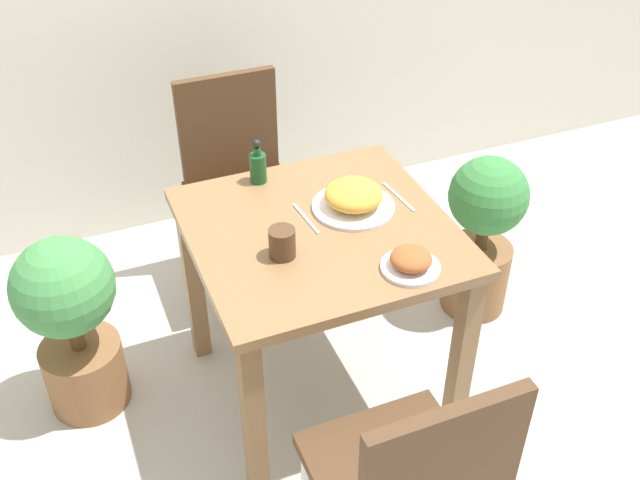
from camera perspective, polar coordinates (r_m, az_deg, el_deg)
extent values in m
plane|color=#B7B2A8|center=(2.80, 0.00, -11.12)|extent=(16.00, 16.00, 0.00)
cube|color=olive|center=(2.33, 0.00, 0.63)|extent=(0.80, 0.79, 0.04)
cube|color=olive|center=(2.25, -5.06, -13.78)|extent=(0.06, 0.06, 0.69)
cube|color=olive|center=(2.46, 10.77, -8.82)|extent=(0.06, 0.06, 0.69)
cube|color=olive|center=(2.74, -9.59, -3.18)|extent=(0.06, 0.06, 0.69)
cube|color=olive|center=(2.91, 3.80, 0.14)|extent=(0.06, 0.06, 0.69)
cube|color=#4C331E|center=(2.05, 5.81, -17.32)|extent=(0.42, 0.42, 0.04)
cube|color=#4C331E|center=(1.76, 9.27, -17.33)|extent=(0.40, 0.04, 0.44)
cylinder|color=white|center=(2.38, 7.45, -15.82)|extent=(0.03, 0.03, 0.41)
cube|color=#4C331E|center=(2.98, -5.63, 2.92)|extent=(0.42, 0.42, 0.04)
cube|color=#4C331E|center=(3.01, -7.02, 8.59)|extent=(0.40, 0.04, 0.44)
cylinder|color=white|center=(2.94, -7.65, -3.28)|extent=(0.03, 0.03, 0.41)
cylinder|color=white|center=(3.02, -1.08, -1.64)|extent=(0.03, 0.03, 0.41)
cylinder|color=white|center=(3.22, -9.42, 0.57)|extent=(0.03, 0.03, 0.41)
cylinder|color=white|center=(3.29, -3.37, 1.98)|extent=(0.03, 0.03, 0.41)
cylinder|color=white|center=(2.40, 2.55, 2.57)|extent=(0.27, 0.27, 0.01)
ellipsoid|color=gold|center=(2.37, 2.58, 3.49)|extent=(0.19, 0.19, 0.08)
cylinder|color=white|center=(2.16, 6.89, -2.08)|extent=(0.17, 0.17, 0.01)
ellipsoid|color=#A35128|center=(2.14, 6.95, -1.42)|extent=(0.12, 0.12, 0.05)
cylinder|color=#4C331E|center=(2.18, -2.90, -0.22)|extent=(0.08, 0.08, 0.09)
cylinder|color=#194C23|center=(2.52, -4.75, 5.48)|extent=(0.06, 0.06, 0.10)
cylinder|color=#194C23|center=(2.48, -4.82, 6.76)|extent=(0.03, 0.03, 0.03)
sphere|color=black|center=(2.47, -4.85, 7.32)|extent=(0.03, 0.03, 0.03)
cube|color=silver|center=(2.35, -1.09, 1.65)|extent=(0.02, 0.18, 0.00)
cube|color=silver|center=(2.46, 6.01, 3.30)|extent=(0.03, 0.19, 0.00)
cylinder|color=brown|center=(2.80, -17.40, -9.63)|extent=(0.28, 0.28, 0.26)
cylinder|color=brown|center=(2.67, -18.09, -6.96)|extent=(0.05, 0.05, 0.10)
sphere|color=#428947|center=(2.54, -19.01, -3.41)|extent=(0.33, 0.33, 0.33)
cylinder|color=brown|center=(3.10, 11.77, -2.70)|extent=(0.26, 0.26, 0.29)
cylinder|color=brown|center=(2.98, 12.23, 0.16)|extent=(0.05, 0.05, 0.09)
sphere|color=#387F3D|center=(2.87, 12.73, 3.30)|extent=(0.30, 0.30, 0.30)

